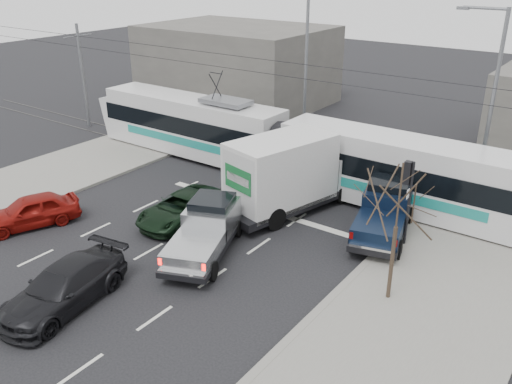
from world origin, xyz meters
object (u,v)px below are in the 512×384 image
Objects in this scene: bare_tree at (399,202)px; tram at (284,146)px; navy_pickup at (385,210)px; red_car at (30,211)px; street_lamp_near at (490,93)px; silver_pickup at (207,228)px; box_truck at (291,174)px; green_car at (182,208)px; street_lamp_far at (303,61)px; traffic_signal at (408,185)px; dark_car at (64,287)px.

bare_tree is 0.20× the size of tram.
red_car is at bearing -160.98° from navy_pickup.
street_lamp_near is 14.93m from silver_pickup.
green_car is (-3.32, -3.90, -1.15)m from box_truck.
street_lamp_far is 7.42m from tram.
tram is (-9.17, 7.38, -1.96)m from bare_tree.
tram is (-8.88, -4.12, -3.28)m from street_lamp_near.
box_truck is at bearing 169.77° from navy_pickup.
traffic_signal is at bearing -41.72° from street_lamp_far.
silver_pickup reaches higher than red_car.
dark_car is (0.23, -14.12, -1.11)m from tram.
box_truck is at bearing 70.45° from dark_car.
street_lamp_near is (0.84, 7.50, 2.37)m from traffic_signal.
traffic_signal reaches higher than box_truck.
street_lamp_near reaches higher than navy_pickup.
red_car is (-3.44, -17.37, -4.40)m from street_lamp_far.
tram is at bearing -66.85° from street_lamp_far.
street_lamp_far is 13.70m from navy_pickup.
red_car is at bearing -121.39° from box_truck.
silver_pickup is 1.17× the size of dark_car.
traffic_signal is 0.72× the size of dark_car.
tram is 6.04× the size of red_car.
box_truck is 1.84× the size of red_car.
bare_tree is at bearing -4.47° from green_car.
dark_car is (2.85, -20.24, -4.39)m from street_lamp_far.
box_truck is (5.02, -9.21, -3.31)m from street_lamp_far.
silver_pickup is (-7.15, -12.44, -4.11)m from street_lamp_near.
bare_tree is 0.56× the size of street_lamp_far.
silver_pickup is 5.33m from box_truck.
silver_pickup is at bearing -82.66° from box_truck.
street_lamp_near is 8.21m from navy_pickup.
street_lamp_far reaches higher than silver_pickup.
tram reaches higher than bare_tree.
green_car is at bearing -82.63° from street_lamp_far.
box_truck reaches higher than green_car.
red_car is (-6.06, -11.25, -1.12)m from tram.
silver_pickup is at bearing -119.89° from street_lamp_near.
street_lamp_near is at bearing 91.42° from bare_tree.
traffic_signal is at bearing 105.76° from bare_tree.
green_car is (-8.96, -3.60, -2.09)m from traffic_signal.
red_car is at bearing -165.72° from bare_tree.
traffic_signal is 13.43m from dark_car.
street_lamp_near is 10.33m from tram.
street_lamp_near is 1.94× the size of green_car.
bare_tree reaches higher than green_car.
street_lamp_far is (-11.50, 2.00, 0.00)m from street_lamp_near.
traffic_signal is 0.40× the size of street_lamp_near.
street_lamp_far is at bearing 123.18° from navy_pickup.
street_lamp_far is at bearing 113.26° from tram.
navy_pickup is 1.12× the size of dark_car.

